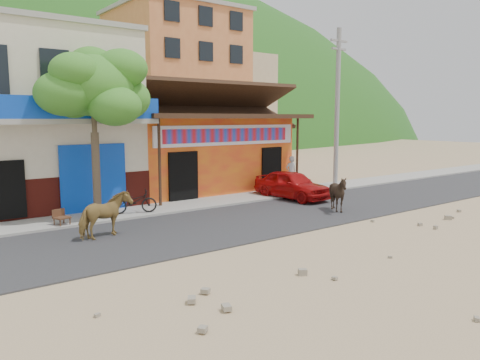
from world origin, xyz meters
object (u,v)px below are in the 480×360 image
object	(u,v)px
tree	(95,132)
scooter	(134,202)
cafe_chair_right	(61,211)
red_car	(292,185)
cow_dark	(338,194)
cow_tan	(105,215)
utility_pole	(337,108)
pedestrian	(291,172)

from	to	relation	value
tree	scooter	bearing A→B (deg)	-8.01
cafe_chair_right	red_car	bearing A→B (deg)	-19.47
tree	cow_dark	xyz separation A→B (m)	(7.85, -4.29, -2.38)
red_car	scooter	size ratio (longest dim) A/B	2.25
cow_tan	cafe_chair_right	bearing A→B (deg)	-0.23
cow_dark	utility_pole	bearing A→B (deg)	115.11
tree	red_car	bearing A→B (deg)	-7.28
tree	cafe_chair_right	size ratio (longest dim) A/B	6.30
red_car	utility_pole	bearing A→B (deg)	13.10
cafe_chair_right	tree	bearing A→B (deg)	3.55
scooter	cow_dark	bearing A→B (deg)	-102.43
cow_dark	red_car	world-z (taller)	cow_dark
tree	cow_tan	distance (m)	3.68
red_car	pedestrian	bearing A→B (deg)	43.97
utility_pole	red_car	distance (m)	5.70
scooter	cafe_chair_right	bearing A→B (deg)	116.31
scooter	pedestrian	bearing A→B (deg)	-63.47
utility_pole	scooter	bearing A→B (deg)	-178.09
cow_tan	pedestrian	xyz separation A→B (m)	(11.04, 3.58, 0.20)
cow_dark	pedestrian	xyz separation A→B (m)	(2.43, 5.19, 0.19)
cow_tan	tree	bearing A→B (deg)	-32.41
cow_tan	cow_dark	world-z (taller)	cow_dark
cow_dark	scooter	world-z (taller)	cow_dark
cow_dark	cow_tan	bearing A→B (deg)	-117.64
cow_dark	red_car	bearing A→B (deg)	152.38
red_car	pedestrian	world-z (taller)	pedestrian
cafe_chair_right	cow_dark	bearing A→B (deg)	-38.36
pedestrian	cafe_chair_right	size ratio (longest dim) A/B	1.69
red_car	tree	bearing A→B (deg)	169.44
pedestrian	scooter	bearing A→B (deg)	16.98
cow_tan	pedestrian	bearing A→B (deg)	-88.63
pedestrian	tree	bearing A→B (deg)	15.09
utility_pole	cow_tan	world-z (taller)	utility_pole
scooter	cafe_chair_right	world-z (taller)	cafe_chair_right
pedestrian	cafe_chair_right	bearing A→B (deg)	16.93
cow_dark	scooter	size ratio (longest dim) A/B	0.84
cow_tan	red_car	distance (m)	9.35
utility_pole	cow_tan	xyz separation A→B (m)	(-13.56, -2.88, -3.40)
scooter	cafe_chair_right	xyz separation A→B (m)	(-2.71, -0.32, 0.04)
utility_pole	scooter	world-z (taller)	utility_pole
scooter	tree	bearing A→B (deg)	101.64
tree	cow_tan	bearing A→B (deg)	-105.80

